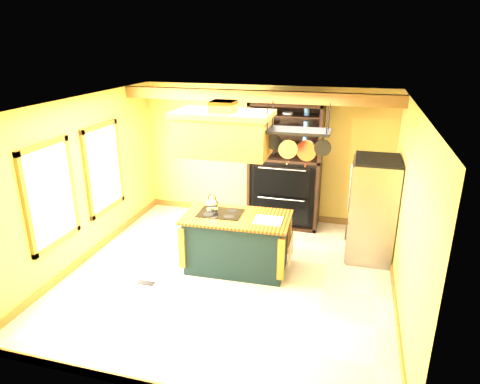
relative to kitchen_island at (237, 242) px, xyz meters
The scene contains 15 objects.
floor 0.54m from the kitchen_island, 100.62° to the right, with size 5.00×5.00×0.00m, color beige.
ceiling 2.25m from the kitchen_island, 100.62° to the right, with size 5.00×5.00×0.00m, color white.
wall_back 2.41m from the kitchen_island, 91.23° to the left, with size 5.00×0.02×2.70m, color gold.
wall_front 2.89m from the kitchen_island, 91.00° to the right, with size 5.00×0.02×2.70m, color gold.
wall_left 2.71m from the kitchen_island, behind, with size 0.02×5.00×2.70m, color gold.
wall_right 2.62m from the kitchen_island, ahead, with size 0.02×5.00×2.70m, color gold.
ceiling_beam 2.57m from the kitchen_island, 91.90° to the left, with size 5.00×0.15×0.20m, color olive.
window_near 2.88m from the kitchen_island, 157.21° to the right, with size 0.06×1.06×1.56m.
window_far 2.70m from the kitchen_island, behind, with size 0.06×1.06×1.56m.
kitchen_island is the anchor object (origin of this frame).
range_hood 1.79m from the kitchen_island, behind, with size 1.43×0.81×0.80m.
pot_rack 1.98m from the kitchen_island, ahead, with size 0.95×0.45×0.83m.
refrigerator 2.31m from the kitchen_island, 25.54° to the left, with size 0.74×0.87×1.70m.
hutch 2.08m from the kitchen_island, 77.94° to the left, with size 1.38×0.62×2.45m.
floor_register 1.55m from the kitchen_island, 146.00° to the right, with size 0.28×0.12×0.01m, color black.
Camera 1 is at (1.73, -5.68, 3.57)m, focal length 32.00 mm.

